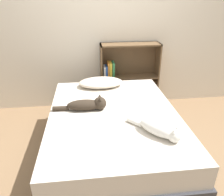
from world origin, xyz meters
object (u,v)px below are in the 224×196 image
Objects in this scene: cat_light at (160,129)px; bookshelf at (127,75)px; pillow at (101,82)px; cat_dark at (88,105)px; bed at (113,134)px.

bookshelf is at bearing 137.84° from cat_light.
pillow is at bearing -131.71° from bookshelf.
cat_light is at bearing -69.43° from pillow.
cat_dark is at bearing -119.02° from bookshelf.
pillow is at bearing 75.92° from cat_dark.
pillow reaches higher than bed.
bed is 4.04× the size of cat_light.
bookshelf is at bearing 62.89° from cat_dark.
cat_dark is 1.30m from bookshelf.
pillow is 0.68m from bookshelf.
cat_light reaches higher than pillow.
bed is 3.18× the size of cat_dark.
cat_dark is at bearing -173.18° from cat_light.
cat_light is 1.68m from bookshelf.
pillow is (-0.08, 0.72, 0.34)m from bed.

